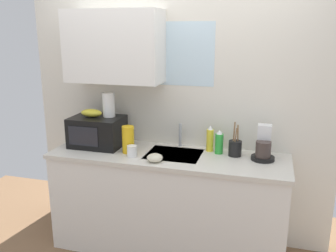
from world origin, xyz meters
TOP-DOWN VIEW (x-y plane):
  - kitchen_wall_assembly at (-0.10, 0.31)m, footprint 2.81×0.42m
  - counter_unit at (0.00, 0.00)m, footprint 2.04×0.63m
  - sink_faucet at (0.05, 0.24)m, footprint 0.03×0.03m
  - microwave at (-0.68, 0.05)m, footprint 0.46×0.35m
  - banana_bunch at (-0.73, 0.05)m, footprint 0.20×0.11m
  - paper_towel_roll at (-0.58, 0.10)m, footprint 0.11×0.11m
  - coffee_maker at (0.78, 0.11)m, footprint 0.19×0.21m
  - dish_soap_bottle_yellow at (0.33, 0.19)m, footprint 0.06×0.06m
  - dish_soap_bottle_green at (0.41, 0.14)m, footprint 0.07×0.07m
  - cereal_canister at (-0.34, -0.05)m, footprint 0.10×0.10m
  - mug_white at (-0.27, -0.14)m, footprint 0.08×0.08m
  - utensil_crock at (0.55, 0.12)m, footprint 0.11×0.11m
  - small_bowl at (-0.05, -0.20)m, footprint 0.13×0.13m

SIDE VIEW (x-z plane):
  - counter_unit at x=0.00m, z-range 0.01..0.91m
  - small_bowl at x=-0.05m, z-range 0.90..0.96m
  - mug_white at x=-0.27m, z-range 0.90..0.99m
  - utensil_crock at x=0.55m, z-range 0.82..1.12m
  - dish_soap_bottle_green at x=0.41m, z-range 0.89..1.10m
  - coffee_maker at x=0.78m, z-range 0.86..1.14m
  - sink_faucet at x=0.05m, z-range 0.90..1.11m
  - dish_soap_bottle_yellow at x=0.33m, z-range 0.89..1.12m
  - cereal_canister at x=-0.34m, z-range 0.90..1.13m
  - microwave at x=-0.68m, z-range 0.90..1.17m
  - banana_bunch at x=-0.73m, z-range 1.17..1.24m
  - paper_towel_roll at x=-0.58m, z-range 1.17..1.39m
  - kitchen_wall_assembly at x=-0.10m, z-range 0.11..2.61m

